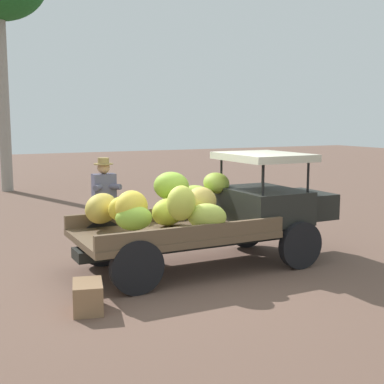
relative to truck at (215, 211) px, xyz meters
name	(u,v)px	position (x,y,z in m)	size (l,w,h in m)	color
ground_plane	(181,276)	(-0.78, -0.35, -0.89)	(60.00, 60.00, 0.00)	brown
truck	(215,211)	(0.00, 0.00, 0.00)	(4.51, 1.94, 1.82)	black
farmer	(104,199)	(-1.39, 1.55, 0.08)	(0.53, 0.46, 1.72)	#3E4746
wooden_crate	(88,297)	(-2.46, -1.17, -0.71)	(0.55, 0.36, 0.37)	#8D6847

